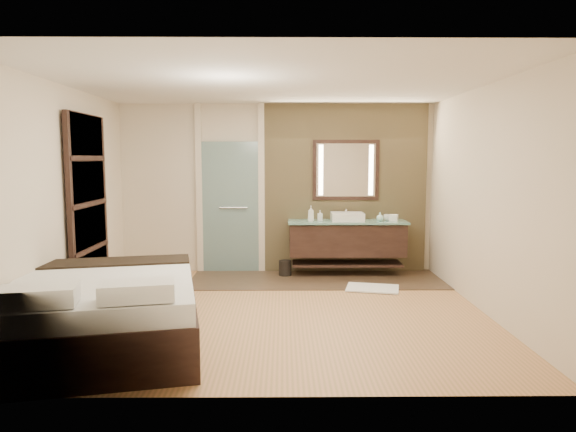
{
  "coord_description": "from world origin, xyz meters",
  "views": [
    {
      "loc": [
        0.1,
        -6.04,
        1.84
      ],
      "look_at": [
        0.16,
        0.6,
        1.09
      ],
      "focal_mm": 32.0,
      "sensor_mm": 36.0,
      "label": 1
    }
  ],
  "objects_px": {
    "waste_bin": "(285,268)",
    "bed": "(104,312)",
    "vanity": "(347,239)",
    "mirror_unit": "(346,170)"
  },
  "relations": [
    {
      "from": "waste_bin",
      "to": "bed",
      "type": "bearing_deg",
      "value": -120.55
    },
    {
      "from": "vanity",
      "to": "mirror_unit",
      "type": "xyz_separation_m",
      "value": [
        0.0,
        0.24,
        1.07
      ]
    },
    {
      "from": "bed",
      "to": "waste_bin",
      "type": "height_order",
      "value": "bed"
    },
    {
      "from": "mirror_unit",
      "to": "waste_bin",
      "type": "distance_m",
      "value": 1.84
    },
    {
      "from": "bed",
      "to": "vanity",
      "type": "bearing_deg",
      "value": 36.29
    },
    {
      "from": "mirror_unit",
      "to": "waste_bin",
      "type": "bearing_deg",
      "value": -162.52
    },
    {
      "from": "vanity",
      "to": "mirror_unit",
      "type": "height_order",
      "value": "mirror_unit"
    },
    {
      "from": "vanity",
      "to": "bed",
      "type": "xyz_separation_m",
      "value": [
        -2.75,
        -3.08,
        -0.23
      ]
    },
    {
      "from": "vanity",
      "to": "waste_bin",
      "type": "xyz_separation_m",
      "value": [
        -0.97,
        -0.07,
        -0.46
      ]
    },
    {
      "from": "vanity",
      "to": "waste_bin",
      "type": "height_order",
      "value": "vanity"
    }
  ]
}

